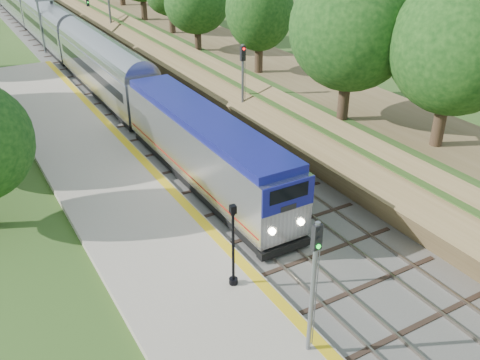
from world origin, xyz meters
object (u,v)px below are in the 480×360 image
signal_gantry (74,7)px  lamppost_far (233,250)px  train (34,15)px  signal_farside (243,80)px  signal_platform (314,275)px

signal_gantry → lamppost_far: (-5.92, -47.10, -2.63)m
train → signal_farside: 43.82m
signal_gantry → train: size_ratio=0.07×
signal_gantry → lamppost_far: 47.54m
signal_gantry → train: signal_gantry is taller
lamppost_far → train: bearing=86.7°
signal_gantry → train: 12.42m
lamppost_far → signal_platform: bearing=-83.5°
signal_gantry → signal_platform: bearing=-95.9°
train → signal_farside: (6.20, -43.34, 1.89)m
signal_gantry → signal_farside: (3.73, -31.45, -0.70)m
signal_farside → lamppost_far: bearing=-121.7°
train → signal_platform: 63.92m
train → lamppost_far: bearing=-93.3°
signal_gantry → lamppost_far: signal_gantry is taller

